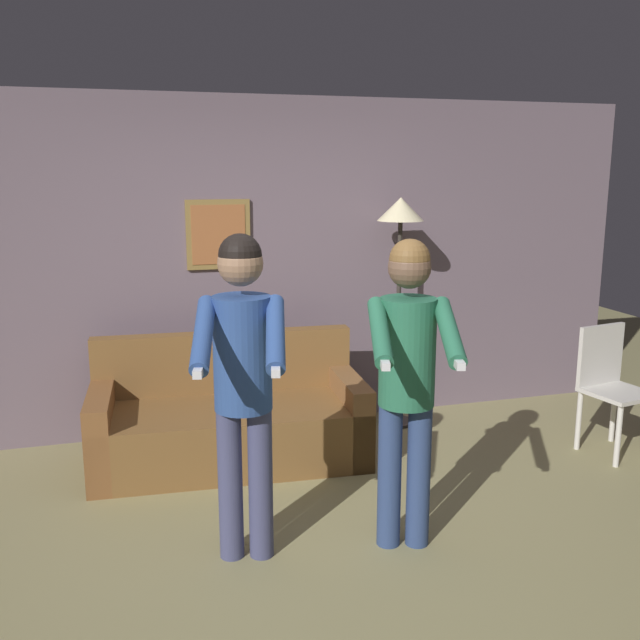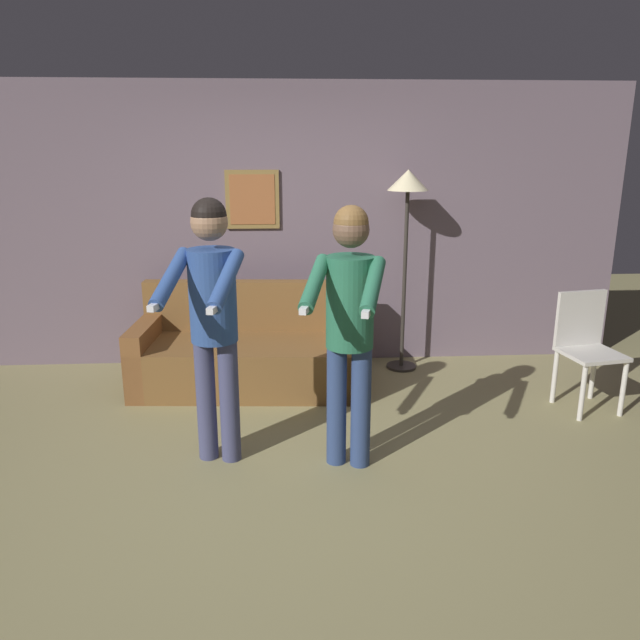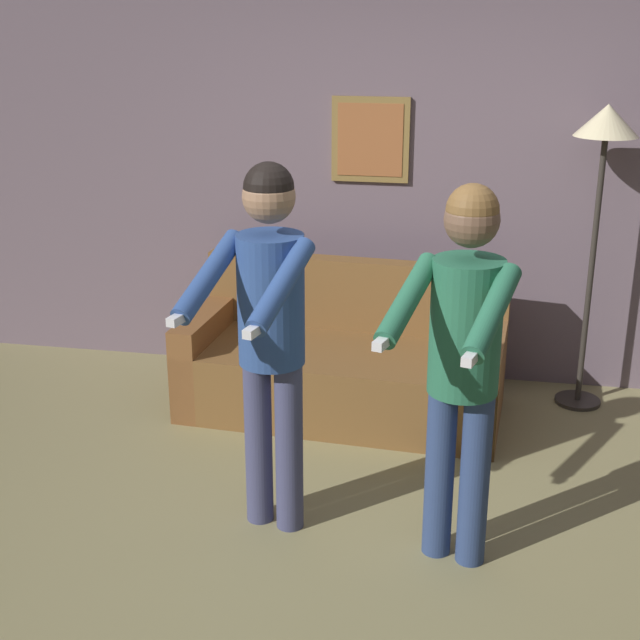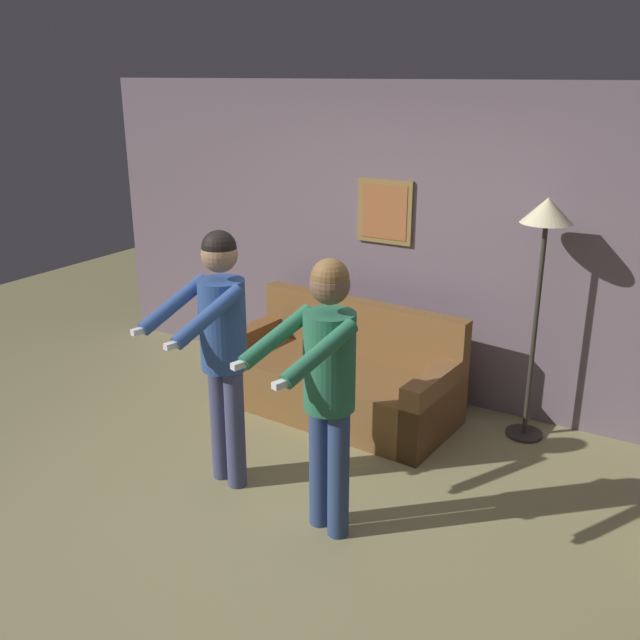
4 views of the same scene
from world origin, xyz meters
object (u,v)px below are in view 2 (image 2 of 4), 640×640
person_standing_right (349,314)px  dining_chair_distant (586,343)px  person_standing_left (212,307)px  couch (247,355)px  torchiere_lamp (407,201)px

person_standing_right → dining_chair_distant: size_ratio=1.83×
person_standing_left → person_standing_right: bearing=-8.1°
couch → dining_chair_distant: dining_chair_distant is taller
torchiere_lamp → person_standing_right: bearing=-111.1°
torchiere_lamp → couch: bearing=-166.1°
torchiere_lamp → person_standing_left: bearing=-132.6°
dining_chair_distant → couch: bearing=167.6°
person_standing_left → dining_chair_distant: bearing=14.6°
couch → torchiere_lamp: torchiere_lamp is taller
dining_chair_distant → person_standing_left: bearing=-165.4°
torchiere_lamp → person_standing_right: 2.02m
torchiere_lamp → dining_chair_distant: (1.28, -0.95, -1.03)m
person_standing_left → person_standing_right: 0.87m
couch → torchiere_lamp: size_ratio=1.06×
person_standing_left → person_standing_right: size_ratio=1.02×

